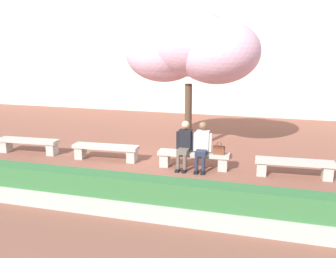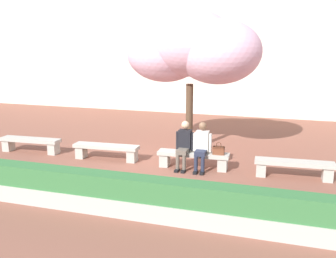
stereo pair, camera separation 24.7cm
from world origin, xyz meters
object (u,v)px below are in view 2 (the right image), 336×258
object	(u,v)px
person_seated_left	(184,143)
person_seated_right	(202,145)
cherry_tree_main	(192,49)
stone_bench_near_west	(106,149)
stone_bench_near_east	(294,166)
stone_bench_center	(193,157)
handbag	(219,150)
stone_bench_west_end	(30,143)

from	to	relation	value
person_seated_left	person_seated_right	distance (m)	0.48
cherry_tree_main	stone_bench_near_west	bearing A→B (deg)	-138.86
stone_bench_near_east	person_seated_right	distance (m)	2.40
stone_bench_center	handbag	bearing A→B (deg)	-1.03
stone_bench_west_end	stone_bench_near_east	distance (m)	7.83
stone_bench_near_west	cherry_tree_main	distance (m)	3.97
stone_bench_west_end	stone_bench_near_east	world-z (taller)	same
stone_bench_near_east	person_seated_left	world-z (taller)	person_seated_left
stone_bench_center	cherry_tree_main	bearing A→B (deg)	106.33
stone_bench_center	stone_bench_near_west	bearing A→B (deg)	180.00
stone_bench_center	person_seated_left	distance (m)	0.46
stone_bench_center	person_seated_right	distance (m)	0.46
stone_bench_near_east	cherry_tree_main	size ratio (longest dim) A/B	0.45
stone_bench_near_west	handbag	xyz separation A→B (m)	(3.30, -0.01, 0.27)
person_seated_right	cherry_tree_main	size ratio (longest dim) A/B	0.30
stone_bench_center	person_seated_left	bearing A→B (deg)	-167.49
stone_bench_west_end	stone_bench_near_west	world-z (taller)	same
stone_bench_center	person_seated_right	xyz separation A→B (m)	(0.24, -0.05, 0.39)
stone_bench_near_east	person_seated_right	xyz separation A→B (m)	(-2.37, -0.05, 0.39)
person_seated_right	stone_bench_near_east	bearing A→B (deg)	1.29
stone_bench_center	handbag	size ratio (longest dim) A/B	5.78
person_seated_left	handbag	xyz separation A→B (m)	(0.93, 0.04, -0.12)
stone_bench_west_end	person_seated_right	xyz separation A→B (m)	(5.47, -0.05, 0.39)
stone_bench_west_end	stone_bench_near_east	xyz separation A→B (m)	(7.83, 0.00, 0.00)
person_seated_left	cherry_tree_main	distance (m)	3.10
stone_bench_west_end	stone_bench_center	size ratio (longest dim) A/B	1.00
stone_bench_near_west	stone_bench_near_east	xyz separation A→B (m)	(5.22, 0.00, 0.00)
person_seated_left	handbag	distance (m)	0.94
stone_bench_near_east	stone_bench_center	bearing A→B (deg)	180.00
person_seated_right	stone_bench_center	bearing A→B (deg)	167.61
handbag	cherry_tree_main	xyz separation A→B (m)	(-1.22, 1.83, 2.58)
stone_bench_near_east	person_seated_left	distance (m)	2.88
stone_bench_near_west	cherry_tree_main	world-z (taller)	cherry_tree_main
stone_bench_near_west	stone_bench_near_east	bearing A→B (deg)	0.00
stone_bench_near_west	cherry_tree_main	xyz separation A→B (m)	(2.08, 1.82, 2.85)
person_seated_left	person_seated_right	world-z (taller)	same
stone_bench_near_east	cherry_tree_main	distance (m)	4.62
stone_bench_near_west	person_seated_right	bearing A→B (deg)	-1.07
handbag	cherry_tree_main	bearing A→B (deg)	123.76
stone_bench_west_end	stone_bench_center	world-z (taller)	same
stone_bench_near_east	cherry_tree_main	xyz separation A→B (m)	(-3.14, 1.82, 2.85)
person_seated_right	cherry_tree_main	distance (m)	3.19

